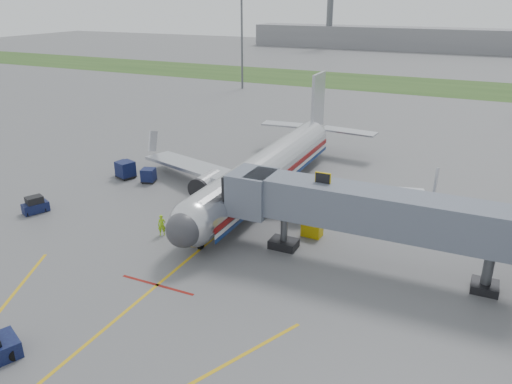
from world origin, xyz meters
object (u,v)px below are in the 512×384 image
at_px(ramp_worker, 162,225).
at_px(baggage_tug, 35,205).
at_px(airliner, 267,169).
at_px(belt_loader, 215,207).

bearing_deg(ramp_worker, baggage_tug, 154.52).
distance_m(airliner, baggage_tug, 22.47).
xyz_separation_m(baggage_tug, ramp_worker, (13.57, 1.05, 0.22)).
distance_m(belt_loader, ramp_worker, 6.30).
bearing_deg(baggage_tug, airliner, 37.27).
relative_size(airliner, baggage_tug, 13.89).
bearing_deg(ramp_worker, airliner, 41.34).
distance_m(baggage_tug, ramp_worker, 13.61).
relative_size(belt_loader, ramp_worker, 2.63).
height_order(baggage_tug, ramp_worker, ramp_worker).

